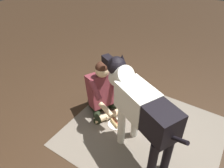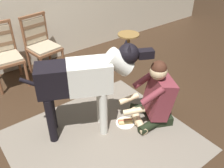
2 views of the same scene
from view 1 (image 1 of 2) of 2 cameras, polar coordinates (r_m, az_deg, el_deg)
ground_plane at (r=3.22m, az=8.51°, el=-10.78°), size 16.03×16.03×0.00m
area_rug at (r=3.12m, az=8.54°, el=-12.69°), size 2.04×1.89×0.01m
person_sitting_on_floor at (r=3.18m, az=-2.48°, el=-2.12°), size 0.73×0.63×0.88m
large_dog at (r=2.39m, az=7.50°, el=-5.84°), size 1.36×0.75×1.15m
hot_dog_on_plate at (r=3.17m, az=1.08°, el=-10.58°), size 0.24×0.24×0.06m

